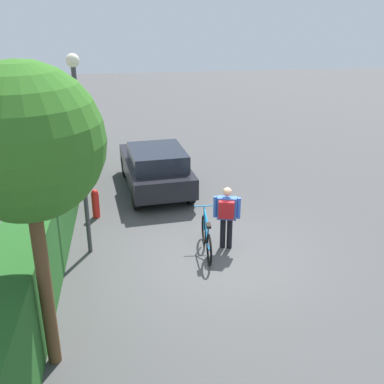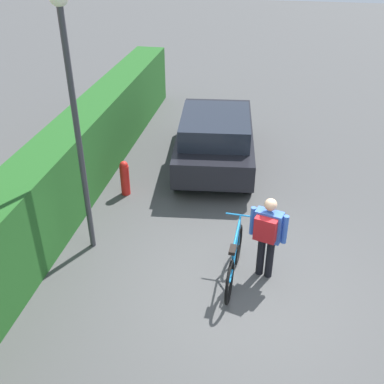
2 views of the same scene
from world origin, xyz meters
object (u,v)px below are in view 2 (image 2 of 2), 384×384
parked_car_near (215,137)px  bicycle (234,260)px  person_rider (267,232)px  street_lamp (73,98)px  fire_hydrant (125,177)px

parked_car_near → bicycle: parked_car_near is taller
person_rider → parked_car_near: bearing=19.6°
bicycle → street_lamp: street_lamp is taller
bicycle → street_lamp: bearing=80.6°
bicycle → fire_hydrant: size_ratio=2.12×
fire_hydrant → bicycle: bearing=-131.5°
parked_car_near → bicycle: bearing=-167.6°
parked_car_near → street_lamp: 4.60m
person_rider → street_lamp: bearing=85.1°
parked_car_near → street_lamp: size_ratio=0.92×
bicycle → fire_hydrant: 3.55m
person_rider → street_lamp: (0.27, 3.20, 1.97)m
street_lamp → fire_hydrant: size_ratio=5.58×
parked_car_near → fire_hydrant: 2.50m
bicycle → person_rider: bearing=-70.9°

